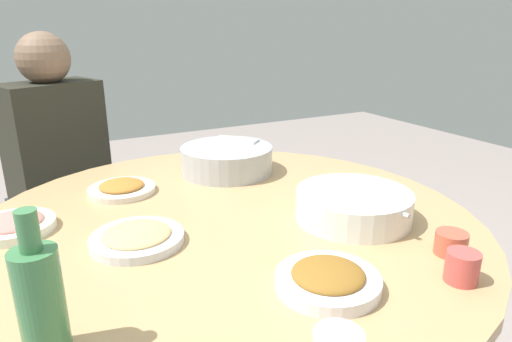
# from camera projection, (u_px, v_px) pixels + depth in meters

# --- Properties ---
(round_dining_table) EXTENTS (1.29, 1.29, 0.76)m
(round_dining_table) POSITION_uv_depth(u_px,v_px,m) (228.00, 266.00, 1.20)
(round_dining_table) COLOR #99999E
(round_dining_table) RESTS_ON ground
(rice_bowl) EXTENTS (0.31, 0.31, 0.10)m
(rice_bowl) POSITION_uv_depth(u_px,v_px,m) (227.00, 159.00, 1.50)
(rice_bowl) COLOR #B2B5BA
(rice_bowl) RESTS_ON round_dining_table
(soup_bowl) EXTENTS (0.32, 0.29, 0.07)m
(soup_bowl) POSITION_uv_depth(u_px,v_px,m) (353.00, 206.00, 1.14)
(soup_bowl) COLOR white
(soup_bowl) RESTS_ON round_dining_table
(dish_noodles) EXTENTS (0.21, 0.21, 0.04)m
(dish_noodles) POSITION_uv_depth(u_px,v_px,m) (137.00, 237.00, 1.02)
(dish_noodles) COLOR silver
(dish_noodles) RESTS_ON round_dining_table
(dish_stirfry) EXTENTS (0.20, 0.20, 0.04)m
(dish_stirfry) POSITION_uv_depth(u_px,v_px,m) (328.00, 279.00, 0.85)
(dish_stirfry) COLOR white
(dish_stirfry) RESTS_ON round_dining_table
(dish_shrimp) EXTENTS (0.19, 0.19, 0.04)m
(dish_shrimp) POSITION_uv_depth(u_px,v_px,m) (13.00, 225.00, 1.08)
(dish_shrimp) COLOR white
(dish_shrimp) RESTS_ON round_dining_table
(dish_tofu_braise) EXTENTS (0.20, 0.20, 0.04)m
(dish_tofu_braise) POSITION_uv_depth(u_px,v_px,m) (122.00, 188.00, 1.32)
(dish_tofu_braise) COLOR silver
(dish_tofu_braise) RESTS_ON round_dining_table
(green_bottle) EXTENTS (0.07, 0.07, 0.24)m
(green_bottle) POSITION_uv_depth(u_px,v_px,m) (40.00, 300.00, 0.65)
(green_bottle) COLOR #407E4C
(green_bottle) RESTS_ON round_dining_table
(tea_cup_far) EXTENTS (0.06, 0.06, 0.06)m
(tea_cup_far) POSITION_uv_depth(u_px,v_px,m) (462.00, 267.00, 0.86)
(tea_cup_far) COLOR #CF4E49
(tea_cup_far) RESTS_ON round_dining_table
(tea_cup_side) EXTENTS (0.07, 0.07, 0.05)m
(tea_cup_side) POSITION_uv_depth(u_px,v_px,m) (451.00, 243.00, 0.97)
(tea_cup_side) COLOR #C1563F
(tea_cup_side) RESTS_ON round_dining_table
(stool_for_diner_left) EXTENTS (0.32, 0.32, 0.45)m
(stool_for_diner_left) POSITION_uv_depth(u_px,v_px,m) (75.00, 273.00, 1.90)
(stool_for_diner_left) COLOR brown
(stool_for_diner_left) RESTS_ON ground
(diner_left) EXTENTS (0.43, 0.42, 0.76)m
(diner_left) POSITION_uv_depth(u_px,v_px,m) (57.00, 150.00, 1.73)
(diner_left) COLOR #2D333D
(diner_left) RESTS_ON stool_for_diner_left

